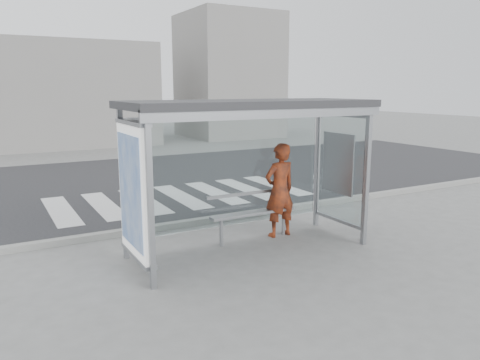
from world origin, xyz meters
name	(u,v)px	position (x,y,z in m)	size (l,w,h in m)	color
ground	(250,251)	(0.00, 0.00, 0.00)	(80.00, 80.00, 0.00)	slate
road	(135,182)	(0.00, 7.00, 0.00)	(30.00, 10.00, 0.01)	#252527
curb	(204,221)	(0.00, 1.95, 0.06)	(30.00, 0.18, 0.12)	gray
crosswalk	(181,197)	(0.50, 4.50, 0.00)	(6.55, 3.00, 0.00)	silver
bus_shelter	(229,139)	(-0.37, 0.06, 1.98)	(4.25, 1.65, 2.62)	gray
building_center	(68,95)	(0.00, 18.00, 2.50)	(8.00, 5.00, 5.00)	gray
building_right	(229,76)	(9.00, 18.00, 3.50)	(5.00, 5.00, 7.00)	gray
person	(280,190)	(0.93, 0.47, 0.90)	(0.66, 0.43, 1.81)	#C64812
bench	(253,212)	(0.35, 0.50, 0.53)	(1.74, 0.32, 0.90)	gray
soda_can	(363,239)	(2.14, -0.55, 0.03)	(0.06, 0.06, 0.11)	#DF4167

